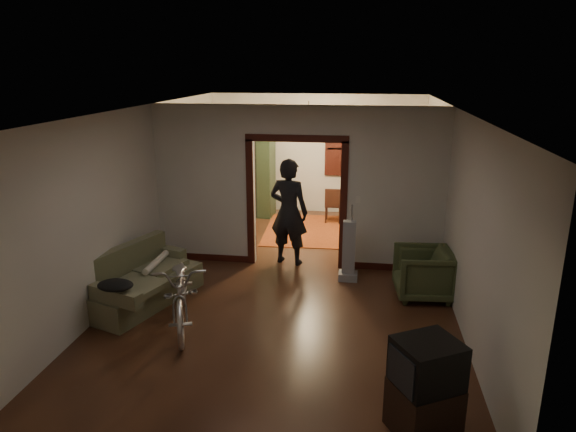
% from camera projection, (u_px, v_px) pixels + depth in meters
% --- Properties ---
extents(floor, '(5.00, 8.50, 0.01)m').
position_uv_depth(floor, '(291.00, 280.00, 8.50)').
color(floor, '#321A0F').
rests_on(floor, ground).
extents(ceiling, '(5.00, 8.50, 0.01)m').
position_uv_depth(ceiling, '(291.00, 109.00, 7.71)').
color(ceiling, white).
rests_on(ceiling, floor).
extents(wall_back, '(5.00, 0.02, 2.80)m').
position_uv_depth(wall_back, '(316.00, 154.00, 12.14)').
color(wall_back, beige).
rests_on(wall_back, floor).
extents(wall_left, '(0.02, 8.50, 2.80)m').
position_uv_depth(wall_left, '(141.00, 193.00, 8.46)').
color(wall_left, beige).
rests_on(wall_left, floor).
extents(wall_right, '(0.02, 8.50, 2.80)m').
position_uv_depth(wall_right, '(454.00, 205.00, 7.76)').
color(wall_right, beige).
rests_on(wall_right, floor).
extents(partition_wall, '(5.00, 0.14, 2.80)m').
position_uv_depth(partition_wall, '(297.00, 188.00, 8.82)').
color(partition_wall, beige).
rests_on(partition_wall, floor).
extents(door_casing, '(1.74, 0.20, 2.32)m').
position_uv_depth(door_casing, '(297.00, 205.00, 8.90)').
color(door_casing, black).
rests_on(door_casing, floor).
extents(far_window, '(0.98, 0.06, 1.28)m').
position_uv_depth(far_window, '(346.00, 149.00, 11.96)').
color(far_window, black).
rests_on(far_window, wall_back).
extents(chandelier, '(0.24, 0.24, 0.24)m').
position_uv_depth(chandelier, '(309.00, 121.00, 10.21)').
color(chandelier, '#FFE0A5').
rests_on(chandelier, ceiling).
extents(light_switch, '(0.08, 0.01, 0.12)m').
position_uv_depth(light_switch, '(358.00, 200.00, 8.64)').
color(light_switch, silver).
rests_on(light_switch, partition_wall).
extents(sofa, '(1.39, 2.02, 0.85)m').
position_uv_depth(sofa, '(142.00, 276.00, 7.61)').
color(sofa, brown).
rests_on(sofa, floor).
extents(rolled_paper, '(0.10, 0.82, 0.10)m').
position_uv_depth(rolled_paper, '(156.00, 262.00, 7.85)').
color(rolled_paper, beige).
rests_on(rolled_paper, sofa).
extents(jacket, '(0.47, 0.35, 0.14)m').
position_uv_depth(jacket, '(115.00, 285.00, 6.67)').
color(jacket, black).
rests_on(jacket, sofa).
extents(bicycle, '(1.23, 2.00, 0.99)m').
position_uv_depth(bicycle, '(182.00, 291.00, 6.94)').
color(bicycle, silver).
rests_on(bicycle, floor).
extents(armchair, '(0.90, 0.88, 0.76)m').
position_uv_depth(armchair, '(423.00, 273.00, 7.81)').
color(armchair, '#3B4627').
rests_on(armchair, floor).
extents(tv_stand, '(0.76, 0.74, 0.52)m').
position_uv_depth(tv_stand, '(424.00, 408.00, 4.93)').
color(tv_stand, black).
rests_on(tv_stand, floor).
extents(crt_tv, '(0.74, 0.72, 0.49)m').
position_uv_depth(crt_tv, '(427.00, 365.00, 4.80)').
color(crt_tv, black).
rests_on(crt_tv, tv_stand).
extents(vacuum, '(0.32, 0.26, 1.02)m').
position_uv_depth(vacuum, '(349.00, 251.00, 8.39)').
color(vacuum, gray).
rests_on(vacuum, floor).
extents(person, '(0.78, 0.60, 1.90)m').
position_uv_depth(person, '(289.00, 212.00, 9.01)').
color(person, black).
rests_on(person, floor).
extents(oriental_rug, '(1.82, 2.34, 0.02)m').
position_uv_depth(oriental_rug, '(306.00, 230.00, 11.07)').
color(oriental_rug, maroon).
rests_on(oriental_rug, floor).
extents(locker, '(1.00, 0.62, 1.91)m').
position_uv_depth(locker, '(253.00, 175.00, 11.95)').
color(locker, '#23321E').
rests_on(locker, floor).
extents(globe, '(0.26, 0.26, 0.26)m').
position_uv_depth(globe, '(252.00, 133.00, 11.67)').
color(globe, '#1E5972').
rests_on(globe, locker).
extents(desk, '(1.01, 0.75, 0.67)m').
position_uv_depth(desk, '(362.00, 205.00, 11.76)').
color(desk, black).
rests_on(desk, floor).
extents(desk_chair, '(0.41, 0.41, 0.80)m').
position_uv_depth(desk_chair, '(333.00, 205.00, 11.55)').
color(desk_chair, black).
rests_on(desk_chair, floor).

